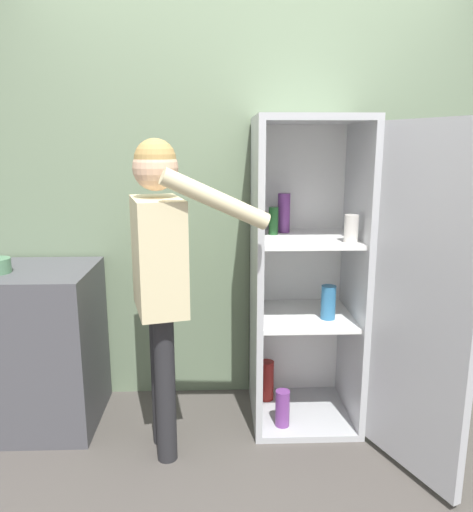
{
  "coord_description": "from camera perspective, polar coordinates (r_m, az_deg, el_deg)",
  "views": [
    {
      "loc": [
        -0.16,
        -2.05,
        1.58
      ],
      "look_at": [
        -0.06,
        0.63,
        0.97
      ],
      "focal_mm": 35.0,
      "sensor_mm": 36.0,
      "label": 1
    }
  ],
  "objects": [
    {
      "name": "wall_back",
      "position": [
        3.05,
        0.86,
        6.96
      ],
      "size": [
        7.0,
        0.06,
        2.55
      ],
      "color": "gray",
      "rests_on": "ground_plane"
    },
    {
      "name": "ground_plane",
      "position": [
        2.6,
        1.96,
        -24.8
      ],
      "size": [
        12.0,
        12.0,
        0.0
      ],
      "primitive_type": "plane",
      "color": "#4C4742"
    },
    {
      "name": "counter",
      "position": [
        3.11,
        -22.97,
        -9.59
      ],
      "size": [
        0.8,
        0.61,
        0.91
      ],
      "color": "#4C4C51",
      "rests_on": "ground_plane"
    },
    {
      "name": "person",
      "position": [
        2.45,
        -8.69,
        -0.45
      ],
      "size": [
        0.69,
        0.51,
        1.61
      ],
      "color": "#262628",
      "rests_on": "ground_plane"
    },
    {
      "name": "refrigerator",
      "position": [
        2.77,
        10.19,
        -2.76
      ],
      "size": [
        0.87,
        1.14,
        1.72
      ],
      "color": "#B7BABC",
      "rests_on": "ground_plane"
    }
  ]
}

